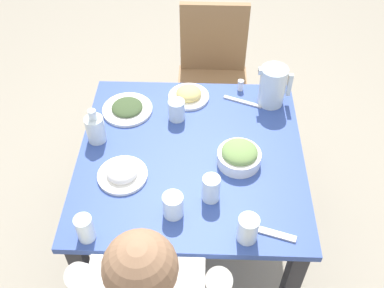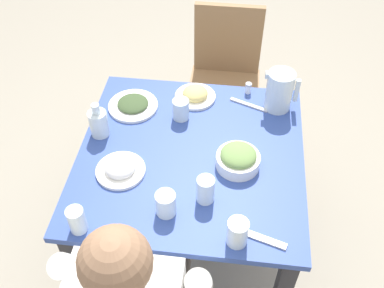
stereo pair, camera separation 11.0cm
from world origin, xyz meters
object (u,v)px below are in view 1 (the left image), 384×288
plate_yoghurt (122,173)px  salad_bowl (239,155)px  plate_dolmas (127,108)px  chair_far (213,73)px  water_glass_near_left (85,228)px  plate_fries (189,95)px  dining_table (191,171)px  water_glass_far_right (173,205)px  salt_shaker (241,85)px  water_glass_far_left (248,229)px  water_glass_near_right (211,188)px  oil_carafe (96,130)px  water_pitcher (273,86)px  water_glass_center (177,110)px

plate_yoghurt → salad_bowl: bearing=11.0°
plate_yoghurt → plate_dolmas: plate_yoghurt is taller
chair_far → water_glass_near_left: 1.35m
plate_yoghurt → plate_fries: bearing=63.5°
plate_dolmas → plate_yoghurt: bearing=-85.1°
dining_table → water_glass_near_left: bearing=-130.5°
plate_dolmas → water_glass_far_right: (0.25, -0.56, 0.04)m
salt_shaker → water_glass_far_left: bearing=-90.8°
water_glass_near_right → water_glass_far_left: bearing=-53.0°
plate_fries → salt_shaker: plate_fries is taller
chair_far → oil_carafe: chair_far is taller
plate_dolmas → water_glass_near_left: size_ratio=2.11×
water_pitcher → oil_carafe: (-0.76, -0.27, -0.04)m
water_glass_center → salt_shaker: 0.36m
chair_far → plate_yoghurt: chair_far is taller
chair_far → water_glass_center: 0.69m
water_glass_center → salt_shaker: size_ratio=1.78×
plate_yoghurt → dining_table: bearing=26.4°
plate_yoghurt → water_glass_center: bearing=60.7°
plate_yoghurt → water_glass_near_right: water_glass_near_right is taller
chair_far → salt_shaker: 0.49m
plate_fries → salt_shaker: size_ratio=3.53×
water_glass_far_left → water_glass_far_right: bearing=160.5°
salad_bowl → water_glass_center: size_ratio=1.84×
dining_table → plate_yoghurt: 0.33m
chair_far → plate_fries: chair_far is taller
plate_yoghurt → salt_shaker: (0.49, 0.56, 0.01)m
water_glass_center → water_glass_near_left: bearing=-114.1°
dining_table → plate_fries: plate_fries is taller
water_glass_far_right → water_glass_far_left: bearing=-19.5°
water_pitcher → water_glass_near_left: (-0.71, -0.75, -0.04)m
plate_dolmas → water_glass_near_right: bearing=-51.6°
chair_far → oil_carafe: (-0.50, -0.76, 0.27)m
plate_yoghurt → plate_fries: size_ratio=1.04×
dining_table → plate_fries: (-0.02, 0.36, 0.13)m
salad_bowl → plate_dolmas: bearing=148.9°
water_glass_far_right → plate_dolmas: bearing=113.7°
water_pitcher → salad_bowl: size_ratio=1.07×
water_pitcher → water_glass_far_left: bearing=-101.3°
chair_far → water_glass_near_right: chair_far is taller
water_glass_center → oil_carafe: size_ratio=0.59×
water_pitcher → water_glass_near_left: water_pitcher is taller
water_glass_near_left → oil_carafe: bearing=96.1°
plate_yoghurt → oil_carafe: bearing=124.2°
salad_bowl → water_glass_near_left: (-0.55, -0.37, 0.01)m
water_glass_far_right → chair_far: bearing=82.5°
water_pitcher → water_glass_far_left: size_ratio=1.75×
water_glass_center → water_glass_far_left: bearing=-65.2°
plate_dolmas → salad_bowl: bearing=-31.1°
salt_shaker → water_glass_near_right: bearing=-102.0°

